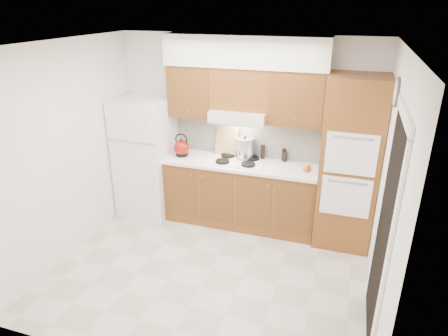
# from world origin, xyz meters

# --- Properties ---
(floor) EXTENTS (3.60, 3.60, 0.00)m
(floor) POSITION_xyz_m (0.00, 0.00, 0.00)
(floor) COLOR beige
(floor) RESTS_ON ground
(ceiling) EXTENTS (3.60, 3.60, 0.00)m
(ceiling) POSITION_xyz_m (0.00, 0.00, 2.60)
(ceiling) COLOR white
(ceiling) RESTS_ON wall_back
(wall_back) EXTENTS (3.60, 0.02, 2.60)m
(wall_back) POSITION_xyz_m (0.00, 1.50, 1.30)
(wall_back) COLOR white
(wall_back) RESTS_ON floor
(wall_left) EXTENTS (0.02, 3.00, 2.60)m
(wall_left) POSITION_xyz_m (-1.80, 0.00, 1.30)
(wall_left) COLOR white
(wall_left) RESTS_ON floor
(wall_right) EXTENTS (0.02, 3.00, 2.60)m
(wall_right) POSITION_xyz_m (1.80, 0.00, 1.30)
(wall_right) COLOR white
(wall_right) RESTS_ON floor
(fridge) EXTENTS (0.75, 0.72, 1.72)m
(fridge) POSITION_xyz_m (-1.41, 1.14, 0.86)
(fridge) COLOR white
(fridge) RESTS_ON floor
(base_cabinets) EXTENTS (2.11, 0.60, 0.90)m
(base_cabinets) POSITION_xyz_m (0.02, 1.20, 0.45)
(base_cabinets) COLOR brown
(base_cabinets) RESTS_ON floor
(countertop) EXTENTS (2.13, 0.62, 0.04)m
(countertop) POSITION_xyz_m (0.03, 1.19, 0.92)
(countertop) COLOR white
(countertop) RESTS_ON base_cabinets
(backsplash) EXTENTS (2.11, 0.03, 0.56)m
(backsplash) POSITION_xyz_m (0.02, 1.49, 1.22)
(backsplash) COLOR white
(backsplash) RESTS_ON countertop
(oven_cabinet) EXTENTS (0.70, 0.65, 2.20)m
(oven_cabinet) POSITION_xyz_m (1.44, 1.18, 1.10)
(oven_cabinet) COLOR brown
(oven_cabinet) RESTS_ON floor
(upper_cab_left) EXTENTS (0.63, 0.33, 0.70)m
(upper_cab_left) POSITION_xyz_m (-0.71, 1.33, 1.85)
(upper_cab_left) COLOR brown
(upper_cab_left) RESTS_ON wall_back
(upper_cab_right) EXTENTS (0.73, 0.33, 0.70)m
(upper_cab_right) POSITION_xyz_m (0.72, 1.33, 1.85)
(upper_cab_right) COLOR brown
(upper_cab_right) RESTS_ON wall_back
(range_hood) EXTENTS (0.75, 0.45, 0.15)m
(range_hood) POSITION_xyz_m (-0.02, 1.27, 1.57)
(range_hood) COLOR silver
(range_hood) RESTS_ON wall_back
(upper_cab_over_hood) EXTENTS (0.75, 0.33, 0.55)m
(upper_cab_over_hood) POSITION_xyz_m (-0.02, 1.33, 1.92)
(upper_cab_over_hood) COLOR brown
(upper_cab_over_hood) RESTS_ON range_hood
(soffit) EXTENTS (2.13, 0.36, 0.40)m
(soffit) POSITION_xyz_m (0.03, 1.32, 2.40)
(soffit) COLOR silver
(soffit) RESTS_ON wall_back
(cooktop) EXTENTS (0.74, 0.50, 0.01)m
(cooktop) POSITION_xyz_m (-0.02, 1.21, 0.95)
(cooktop) COLOR white
(cooktop) RESTS_ON countertop
(doorway) EXTENTS (0.02, 0.90, 2.10)m
(doorway) POSITION_xyz_m (1.79, -0.35, 1.05)
(doorway) COLOR black
(doorway) RESTS_ON floor
(wall_clock) EXTENTS (0.02, 0.30, 0.30)m
(wall_clock) POSITION_xyz_m (1.79, 0.55, 2.15)
(wall_clock) COLOR #3F3833
(wall_clock) RESTS_ON wall_right
(kettle) EXTENTS (0.27, 0.27, 0.22)m
(kettle) POSITION_xyz_m (-0.84, 1.17, 1.06)
(kettle) COLOR maroon
(kettle) RESTS_ON countertop
(cutting_board) EXTENTS (0.35, 0.16, 0.44)m
(cutting_board) POSITION_xyz_m (-0.25, 1.41, 1.14)
(cutting_board) COLOR tan
(cutting_board) RESTS_ON countertop
(stock_pot) EXTENTS (0.28, 0.28, 0.26)m
(stock_pot) POSITION_xyz_m (0.04, 1.35, 1.10)
(stock_pot) COLOR silver
(stock_pot) RESTS_ON cooktop
(condiment_a) EXTENTS (0.08, 0.08, 0.21)m
(condiment_a) POSITION_xyz_m (0.28, 1.40, 1.04)
(condiment_a) COLOR black
(condiment_a) RESTS_ON countertop
(condiment_b) EXTENTS (0.06, 0.06, 0.17)m
(condiment_b) POSITION_xyz_m (0.56, 1.44, 1.02)
(condiment_b) COLOR black
(condiment_b) RESTS_ON countertop
(condiment_c) EXTENTS (0.06, 0.06, 0.15)m
(condiment_c) POSITION_xyz_m (0.59, 1.41, 1.01)
(condiment_c) COLOR black
(condiment_c) RESTS_ON countertop
(orange_near) EXTENTS (0.09, 0.09, 0.08)m
(orange_near) POSITION_xyz_m (0.91, 1.13, 0.98)
(orange_near) COLOR #E45C0C
(orange_near) RESTS_ON countertop
(orange_far) EXTENTS (0.09, 0.09, 0.08)m
(orange_far) POSITION_xyz_m (0.93, 1.19, 0.98)
(orange_far) COLOR #D64E0B
(orange_far) RESTS_ON countertop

